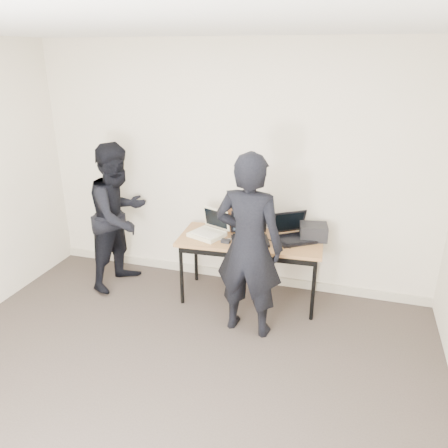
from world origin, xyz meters
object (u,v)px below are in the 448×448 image
at_px(laptop_center, 250,234).
at_px(leather_satchel, 239,218).
at_px(person_observer, 119,216).
at_px(laptop_beige, 209,230).
at_px(equipment_box, 313,232).
at_px(desk, 250,244).
at_px(laptop_right, 293,233).
at_px(person_typist, 249,247).

xyz_separation_m(laptop_center, leather_satchel, (-0.18, 0.25, 0.06)).
bearing_deg(person_observer, leather_satchel, -64.54).
height_order(laptop_beige, laptop_center, laptop_center).
relative_size(laptop_center, equipment_box, 1.71).
relative_size(desk, laptop_right, 2.98).
xyz_separation_m(laptop_right, person_observer, (-1.92, -0.18, 0.05)).
distance_m(laptop_right, person_observer, 1.93).
height_order(leather_satchel, equipment_box, leather_satchel).
height_order(laptop_beige, equipment_box, laptop_beige).
xyz_separation_m(laptop_right, person_typist, (-0.31, -0.68, 0.10)).
distance_m(desk, leather_satchel, 0.35).
height_order(laptop_beige, person_observer, person_observer).
bearing_deg(laptop_center, person_typist, -96.36).
height_order(laptop_right, person_typist, person_typist).
height_order(equipment_box, person_observer, person_observer).
distance_m(laptop_beige, equipment_box, 1.10).
xyz_separation_m(desk, person_observer, (-1.50, -0.05, 0.17)).
distance_m(laptop_beige, person_observer, 1.06).
xyz_separation_m(laptop_center, person_observer, (-1.50, -0.03, 0.05)).
bearing_deg(leather_satchel, equipment_box, 3.75).
bearing_deg(leather_satchel, laptop_right, -2.90).
relative_size(leather_satchel, equipment_box, 1.35).
height_order(laptop_center, leather_satchel, laptop_center).
distance_m(person_typist, person_observer, 1.69).
height_order(laptop_right, person_observer, person_observer).
relative_size(leather_satchel, person_typist, 0.21).
height_order(laptop_beige, laptop_right, laptop_right).
xyz_separation_m(laptop_center, laptop_right, (0.43, 0.15, -0.00)).
height_order(desk, equipment_box, equipment_box).
xyz_separation_m(laptop_beige, person_typist, (0.56, -0.53, 0.11)).
height_order(desk, person_typist, person_typist).
relative_size(laptop_center, laptop_right, 0.93).
bearing_deg(laptop_center, leather_satchel, 106.68).
bearing_deg(laptop_beige, leather_satchel, 65.06).
height_order(desk, laptop_beige, laptop_beige).
bearing_deg(laptop_center, laptop_right, 0.73).
bearing_deg(desk, laptop_center, -102.44).
bearing_deg(person_typist, leather_satchel, -64.02).
distance_m(laptop_center, equipment_box, 0.67).
relative_size(leather_satchel, person_observer, 0.23).
distance_m(leather_satchel, person_typist, 0.84).
distance_m(equipment_box, person_observer, 2.15).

